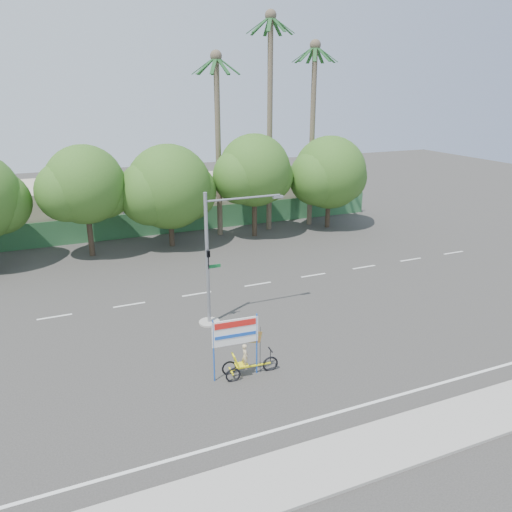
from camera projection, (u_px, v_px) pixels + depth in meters
name	position (u px, v px, depth m)	size (l,w,h in m)	color
ground	(285.00, 349.00, 23.76)	(120.00, 120.00, 0.00)	#33302D
sidewalk_near	(382.00, 447.00, 17.21)	(50.00, 2.40, 0.12)	gray
fence	(173.00, 221.00, 42.15)	(38.00, 0.08, 2.00)	#336B3D
building_left	(43.00, 209.00, 42.04)	(12.00, 8.00, 4.00)	#B7AC91
building_right	(242.00, 194.00, 48.77)	(14.00, 8.00, 3.60)	#B7AC91
tree_left	(84.00, 188.00, 35.18)	(6.66, 5.60, 8.07)	#473828
tree_center	(168.00, 189.00, 37.59)	(7.62, 6.40, 7.85)	#473828
tree_right	(254.00, 173.00, 39.94)	(6.90, 5.80, 8.36)	#473828
tree_far_right	(329.00, 175.00, 42.72)	(7.38, 6.20, 7.94)	#473828
palm_tall	(270.00, 104.00, 40.31)	(3.73, 3.79, 17.45)	#70604C
palm_mid	(313.00, 117.00, 42.14)	(3.73, 3.79, 15.45)	#70604C
palm_short	(218.00, 126.00, 39.16)	(3.73, 3.79, 14.45)	#70604C
traffic_signal	(213.00, 271.00, 25.47)	(4.72, 1.10, 7.00)	gray
trike_billboard	(242.00, 352.00, 21.18)	(2.93, 0.72, 2.88)	black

